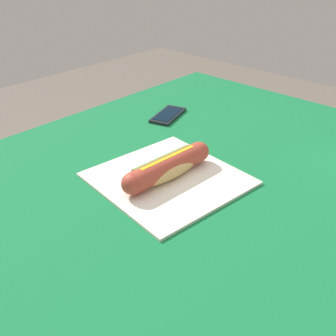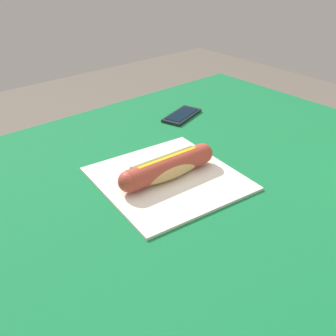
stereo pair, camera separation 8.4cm
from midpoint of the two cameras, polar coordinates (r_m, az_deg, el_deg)
dining_table at (r=0.94m, az=1.36°, el=-7.13°), size 1.21×0.99×0.73m
paper_wrapper at (r=0.86m, az=-2.82°, el=-1.64°), size 0.32×0.32×0.01m
hot_dog at (r=0.84m, az=-2.91°, el=0.06°), size 0.24×0.07×0.05m
cell_phone at (r=1.17m, az=-2.06°, el=7.66°), size 0.15×0.10×0.01m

